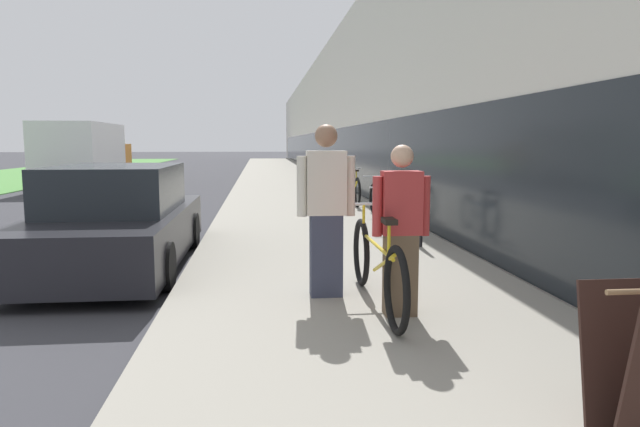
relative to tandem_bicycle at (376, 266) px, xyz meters
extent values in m
cube|color=gray|center=(-0.10, 19.37, -0.48)|extent=(4.09, 70.00, 0.15)
cube|color=silver|center=(6.99, 27.37, 2.62)|extent=(10.00, 70.00, 6.35)
cube|color=#1E2328|center=(2.03, 27.37, 0.69)|extent=(0.10, 63.00, 2.20)
torus|color=black|center=(0.00, 0.86, -0.02)|extent=(0.06, 0.77, 0.77)
torus|color=black|center=(0.00, -0.85, -0.02)|extent=(0.06, 0.77, 0.77)
cylinder|color=yellow|center=(0.00, 0.01, 0.21)|extent=(0.04, 1.45, 0.04)
cylinder|color=yellow|center=(0.00, -0.33, 0.10)|extent=(0.04, 0.87, 0.35)
cylinder|color=yellow|center=(0.00, -0.54, 0.37)|extent=(0.03, 0.03, 0.32)
cube|color=black|center=(0.00, -0.54, 0.53)|extent=(0.11, 0.22, 0.05)
cylinder|color=yellow|center=(0.00, 0.72, 0.38)|extent=(0.03, 0.03, 0.34)
cylinder|color=silver|center=(0.00, 0.72, 0.55)|extent=(0.52, 0.03, 0.03)
cube|color=brown|center=(0.17, -0.30, -0.02)|extent=(0.30, 0.22, 0.78)
cube|color=#B23333|center=(0.17, -0.30, 0.67)|extent=(0.36, 0.22, 0.60)
cylinder|color=#B23333|center=(-0.06, -0.30, 0.64)|extent=(0.09, 0.09, 0.56)
cylinder|color=#B23333|center=(0.40, -0.30, 0.64)|extent=(0.09, 0.09, 0.56)
sphere|color=tan|center=(0.17, -0.30, 1.10)|extent=(0.21, 0.21, 0.21)
cube|color=#33384C|center=(-0.45, 0.46, 0.03)|extent=(0.34, 0.24, 0.88)
cube|color=beige|center=(-0.45, 0.46, 0.81)|extent=(0.41, 0.24, 0.67)
cylinder|color=beige|center=(-0.71, 0.46, 0.77)|extent=(0.10, 0.10, 0.64)
cylinder|color=beige|center=(-0.20, 0.46, 0.77)|extent=(0.10, 0.10, 0.64)
sphere|color=#936B51|center=(-0.45, 0.46, 1.30)|extent=(0.24, 0.24, 0.24)
cylinder|color=black|center=(1.37, 3.16, 0.00)|extent=(0.05, 0.05, 0.82)
cylinder|color=black|center=(1.37, 3.71, 0.00)|extent=(0.05, 0.05, 0.82)
cylinder|color=black|center=(1.37, 3.43, 0.41)|extent=(0.05, 0.55, 0.05)
torus|color=black|center=(1.14, 5.01, -0.08)|extent=(0.05, 0.65, 0.65)
torus|color=black|center=(1.14, 3.90, -0.08)|extent=(0.05, 0.65, 0.65)
cylinder|color=#2D56A8|center=(1.14, 4.45, 0.12)|extent=(0.04, 0.94, 0.04)
cylinder|color=#2D56A8|center=(1.14, 4.23, 0.02)|extent=(0.04, 0.57, 0.30)
cylinder|color=#2D56A8|center=(1.14, 4.10, 0.25)|extent=(0.03, 0.03, 0.27)
cube|color=black|center=(1.14, 4.10, 0.39)|extent=(0.11, 0.22, 0.05)
cylinder|color=#2D56A8|center=(1.14, 4.92, 0.26)|extent=(0.03, 0.03, 0.29)
cylinder|color=silver|center=(1.14, 4.92, 0.40)|extent=(0.52, 0.03, 0.03)
torus|color=black|center=(1.46, 7.45, -0.06)|extent=(0.06, 0.70, 0.70)
torus|color=black|center=(1.46, 6.46, -0.06)|extent=(0.06, 0.70, 0.70)
cylinder|color=#7AD1C6|center=(1.46, 6.96, 0.16)|extent=(0.04, 0.84, 0.04)
cylinder|color=#7AD1C6|center=(1.46, 6.76, 0.06)|extent=(0.04, 0.51, 0.32)
cylinder|color=#7AD1C6|center=(1.46, 6.64, 0.30)|extent=(0.03, 0.03, 0.29)
cube|color=black|center=(1.46, 6.64, 0.45)|extent=(0.11, 0.22, 0.05)
cylinder|color=#7AD1C6|center=(1.46, 7.37, 0.31)|extent=(0.03, 0.03, 0.31)
cylinder|color=silver|center=(1.46, 7.37, 0.46)|extent=(0.52, 0.03, 0.03)
torus|color=black|center=(1.31, 9.79, -0.03)|extent=(0.06, 0.77, 0.77)
torus|color=black|center=(1.31, 8.77, -0.03)|extent=(0.06, 0.77, 0.77)
cylinder|color=yellow|center=(1.31, 9.28, 0.21)|extent=(0.04, 0.87, 0.04)
cylinder|color=yellow|center=(1.31, 9.08, 0.10)|extent=(0.04, 0.53, 0.35)
cylinder|color=yellow|center=(1.31, 8.95, 0.36)|extent=(0.03, 0.03, 0.32)
cube|color=black|center=(1.31, 8.95, 0.52)|extent=(0.11, 0.22, 0.05)
cylinder|color=yellow|center=(1.31, 9.71, 0.37)|extent=(0.03, 0.03, 0.33)
cylinder|color=silver|center=(1.31, 9.71, 0.54)|extent=(0.52, 0.03, 0.03)
cube|color=#331E19|center=(0.88, -2.67, 0.03)|extent=(0.56, 0.20, 0.89)
cube|color=black|center=(-3.18, 2.82, -0.07)|extent=(1.86, 4.72, 0.67)
cube|color=#1E2328|center=(-3.18, 2.82, 0.59)|extent=(1.60, 2.36, 0.64)
cylinder|color=black|center=(-4.05, 4.24, -0.26)|extent=(0.22, 0.60, 0.60)
cylinder|color=black|center=(-2.32, 4.24, -0.26)|extent=(0.22, 0.60, 0.60)
cylinder|color=black|center=(-4.05, 1.41, -0.26)|extent=(0.22, 0.60, 0.60)
cylinder|color=black|center=(-2.32, 1.41, -0.26)|extent=(0.22, 0.60, 0.60)
cube|color=orange|center=(-8.05, 20.78, 0.42)|extent=(2.07, 1.63, 1.50)
cube|color=white|center=(-8.05, 17.53, 0.83)|extent=(2.25, 4.88, 2.30)
cylinder|color=black|center=(-9.08, 20.36, -0.14)|extent=(0.28, 0.84, 0.84)
cylinder|color=black|center=(-7.03, 20.36, -0.14)|extent=(0.28, 0.84, 0.84)
cylinder|color=black|center=(-9.08, 16.55, -0.14)|extent=(0.28, 0.84, 0.84)
cylinder|color=black|center=(-7.03, 16.55, -0.14)|extent=(0.28, 0.84, 0.84)
camera|label=1|loc=(-1.15, -5.50, 1.23)|focal=32.00mm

